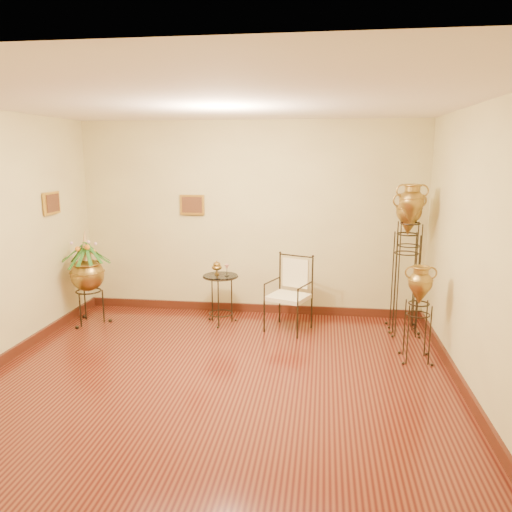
# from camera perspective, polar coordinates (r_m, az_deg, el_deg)

# --- Properties ---
(ground) EXTENTS (5.00, 5.00, 0.00)m
(ground) POSITION_cam_1_polar(r_m,az_deg,el_deg) (5.29, -4.74, -14.55)
(ground) COLOR maroon
(ground) RESTS_ON ground
(room_shell) EXTENTS (5.02, 5.02, 2.81)m
(room_shell) POSITION_cam_1_polar(r_m,az_deg,el_deg) (4.80, -5.14, 4.43)
(room_shell) COLOR beige
(room_shell) RESTS_ON ground
(amphora_tall) EXTENTS (0.47, 0.47, 1.98)m
(amphora_tall) POSITION_cam_1_polar(r_m,az_deg,el_deg) (6.69, 17.00, -0.27)
(amphora_tall) COLOR black
(amphora_tall) RESTS_ON ground
(amphora_mid) EXTENTS (0.49, 0.49, 1.86)m
(amphora_mid) POSITION_cam_1_polar(r_m,az_deg,el_deg) (6.85, 16.76, -0.63)
(amphora_mid) COLOR black
(amphora_mid) RESTS_ON ground
(amphora_short) EXTENTS (0.45, 0.45, 1.13)m
(amphora_short) POSITION_cam_1_polar(r_m,az_deg,el_deg) (5.96, 18.05, -6.23)
(amphora_short) COLOR black
(amphora_short) RESTS_ON ground
(planter_urn) EXTENTS (0.87, 0.87, 1.34)m
(planter_urn) POSITION_cam_1_polar(r_m,az_deg,el_deg) (7.25, -18.74, -1.60)
(planter_urn) COLOR black
(planter_urn) RESTS_ON ground
(armchair) EXTENTS (0.72, 0.70, 1.00)m
(armchair) POSITION_cam_1_polar(r_m,az_deg,el_deg) (6.66, 3.72, -4.36)
(armchair) COLOR black
(armchair) RESTS_ON ground
(side_table) EXTENTS (0.58, 0.58, 0.87)m
(side_table) POSITION_cam_1_polar(r_m,az_deg,el_deg) (6.97, -4.06, -4.84)
(side_table) COLOR black
(side_table) RESTS_ON ground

